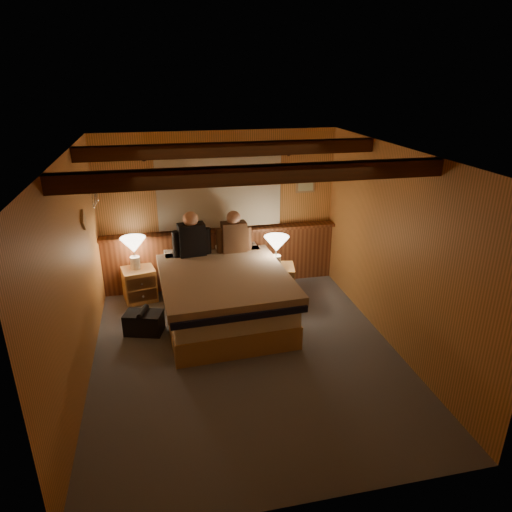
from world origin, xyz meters
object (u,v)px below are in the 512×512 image
object	(u,v)px
nightstand_right	(277,283)
duffel_bag	(144,322)
bed	(224,294)
nightstand_left	(140,284)
person_left	(192,237)
person_right	(234,235)
lamp_right	(276,246)
lamp_left	(134,247)

from	to	relation	value
nightstand_right	duffel_bag	world-z (taller)	nightstand_right
bed	nightstand_left	bearing A→B (deg)	140.78
person_left	person_right	bearing A→B (deg)	-3.80
lamp_right	lamp_left	bearing A→B (deg)	166.73
lamp_left	person_right	bearing A→B (deg)	-6.88
lamp_left	person_right	xyz separation A→B (m)	(1.44, -0.17, 0.14)
duffel_bag	lamp_right	bearing A→B (deg)	32.93
bed	person_left	size ratio (longest dim) A/B	3.22
bed	lamp_right	xyz separation A→B (m)	(0.84, 0.40, 0.49)
bed	duffel_bag	distance (m)	1.11
nightstand_left	person_left	xyz separation A→B (m)	(0.79, -0.16, 0.73)
nightstand_left	nightstand_right	distance (m)	2.04
nightstand_left	duffel_bag	size ratio (longest dim) A/B	0.98
lamp_right	nightstand_left	bearing A→B (deg)	167.57
nightstand_right	person_left	bearing A→B (deg)	178.97
nightstand_right	person_right	world-z (taller)	person_right
lamp_left	duffel_bag	distance (m)	1.22
lamp_left	person_right	size ratio (longest dim) A/B	0.74
nightstand_right	bed	bearing A→B (deg)	-143.10
bed	lamp_left	world-z (taller)	lamp_left
nightstand_left	lamp_right	distance (m)	2.11
bed	nightstand_right	xyz separation A→B (m)	(0.86, 0.41, -0.11)
lamp_left	lamp_right	world-z (taller)	lamp_right
bed	nightstand_left	size ratio (longest dim) A/B	4.14
duffel_bag	lamp_left	bearing A→B (deg)	112.51
nightstand_right	person_left	size ratio (longest dim) A/B	0.83
nightstand_right	nightstand_left	bearing A→B (deg)	179.45
lamp_left	person_left	distance (m)	0.86
lamp_right	person_right	xyz separation A→B (m)	(-0.57, 0.30, 0.11)
person_left	duffel_bag	xyz separation A→B (m)	(-0.73, -0.81, -0.83)
bed	duffel_bag	world-z (taller)	bed
nightstand_right	person_left	xyz separation A→B (m)	(-1.21, 0.27, 0.72)
person_left	nightstand_left	bearing A→B (deg)	162.82
nightstand_right	lamp_right	distance (m)	0.60
duffel_bag	bed	bearing A→B (deg)	24.51
nightstand_left	lamp_left	distance (m)	0.58
person_right	duffel_bag	xyz separation A→B (m)	(-1.34, -0.84, -0.82)
nightstand_right	lamp_left	world-z (taller)	lamp_left
nightstand_right	lamp_right	bearing A→B (deg)	-148.96
person_right	nightstand_right	bearing A→B (deg)	-28.98
lamp_right	person_left	bearing A→B (deg)	166.82
person_left	duffel_bag	bearing A→B (deg)	-137.72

